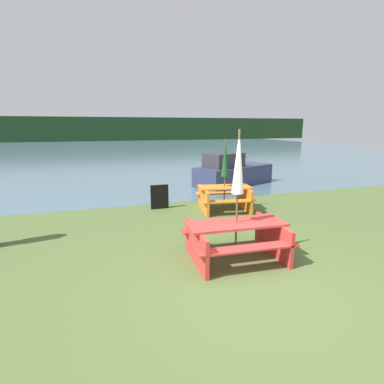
{
  "coord_description": "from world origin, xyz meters",
  "views": [
    {
      "loc": [
        -2.32,
        -3.7,
        2.52
      ],
      "look_at": [
        0.05,
        3.46,
        0.85
      ],
      "focal_mm": 28.0,
      "sensor_mm": 36.0,
      "label": 1
    }
  ],
  "objects_px": {
    "boat": "(232,172)",
    "signboard": "(160,197)",
    "umbrella_darkgreen": "(225,159)",
    "picnic_table_red": "(236,236)",
    "picnic_table_orange": "(224,196)",
    "umbrella_white": "(238,164)"
  },
  "relations": [
    {
      "from": "boat",
      "to": "signboard",
      "type": "bearing_deg",
      "value": -165.37
    },
    {
      "from": "umbrella_darkgreen",
      "to": "boat",
      "type": "distance_m",
      "value": 4.31
    },
    {
      "from": "umbrella_darkgreen",
      "to": "signboard",
      "type": "xyz_separation_m",
      "value": [
        -1.83,
        0.78,
        -1.2
      ]
    },
    {
      "from": "picnic_table_red",
      "to": "umbrella_darkgreen",
      "type": "xyz_separation_m",
      "value": [
        1.21,
        3.21,
        1.12
      ]
    },
    {
      "from": "umbrella_darkgreen",
      "to": "picnic_table_orange",
      "type": "bearing_deg",
      "value": 0.0
    },
    {
      "from": "picnic_table_red",
      "to": "signboard",
      "type": "distance_m",
      "value": 4.04
    },
    {
      "from": "picnic_table_red",
      "to": "umbrella_white",
      "type": "relative_size",
      "value": 0.79
    },
    {
      "from": "picnic_table_red",
      "to": "signboard",
      "type": "xyz_separation_m",
      "value": [
        -0.62,
        3.99,
        -0.08
      ]
    },
    {
      "from": "picnic_table_orange",
      "to": "umbrella_white",
      "type": "relative_size",
      "value": 0.71
    },
    {
      "from": "picnic_table_orange",
      "to": "umbrella_darkgreen",
      "type": "distance_m",
      "value": 1.13
    },
    {
      "from": "boat",
      "to": "umbrella_darkgreen",
      "type": "bearing_deg",
      "value": -141.1
    },
    {
      "from": "picnic_table_red",
      "to": "umbrella_white",
      "type": "xyz_separation_m",
      "value": [
        0.0,
        0.0,
        1.4
      ]
    },
    {
      "from": "umbrella_white",
      "to": "boat",
      "type": "bearing_deg",
      "value": 64.81
    },
    {
      "from": "picnic_table_red",
      "to": "boat",
      "type": "distance_m",
      "value": 7.6
    },
    {
      "from": "umbrella_darkgreen",
      "to": "signboard",
      "type": "height_order",
      "value": "umbrella_darkgreen"
    },
    {
      "from": "umbrella_darkgreen",
      "to": "umbrella_white",
      "type": "bearing_deg",
      "value": -110.64
    },
    {
      "from": "umbrella_white",
      "to": "umbrella_darkgreen",
      "type": "relative_size",
      "value": 1.15
    },
    {
      "from": "umbrella_white",
      "to": "signboard",
      "type": "bearing_deg",
      "value": 98.83
    },
    {
      "from": "picnic_table_red",
      "to": "signboard",
      "type": "relative_size",
      "value": 2.58
    },
    {
      "from": "picnic_table_red",
      "to": "signboard",
      "type": "height_order",
      "value": "signboard"
    },
    {
      "from": "picnic_table_red",
      "to": "umbrella_white",
      "type": "bearing_deg",
      "value": 75.96
    },
    {
      "from": "umbrella_darkgreen",
      "to": "picnic_table_red",
      "type": "bearing_deg",
      "value": -110.64
    }
  ]
}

